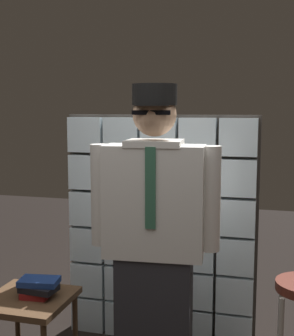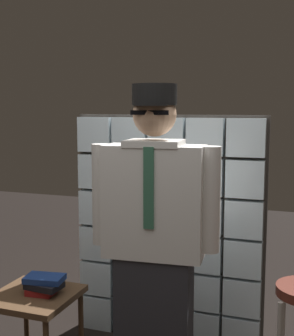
# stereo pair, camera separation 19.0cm
# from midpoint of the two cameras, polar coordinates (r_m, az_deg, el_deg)

# --- Properties ---
(glass_block_wall) EXTENTS (1.41, 0.10, 1.69)m
(glass_block_wall) POSITION_cam_midpoint_polar(r_m,az_deg,el_deg) (3.45, -0.15, -7.70)
(glass_block_wall) COLOR silver
(glass_block_wall) RESTS_ON ground
(standing_person) EXTENTS (0.74, 0.33, 1.85)m
(standing_person) POSITION_cam_midpoint_polar(r_m,az_deg,el_deg) (2.68, -1.17, -9.09)
(standing_person) COLOR #28282D
(standing_person) RESTS_ON ground
(side_table) EXTENTS (0.52, 0.52, 0.52)m
(side_table) POSITION_cam_midpoint_polar(r_m,az_deg,el_deg) (3.24, -15.88, -15.98)
(side_table) COLOR #513823
(side_table) RESTS_ON ground
(book_stack) EXTENTS (0.27, 0.20, 0.12)m
(book_stack) POSITION_cam_midpoint_polar(r_m,az_deg,el_deg) (3.17, -14.80, -13.84)
(book_stack) COLOR maroon
(book_stack) RESTS_ON side_table
(coffee_mug) EXTENTS (0.13, 0.08, 0.09)m
(coffee_mug) POSITION_cam_midpoint_polar(r_m,az_deg,el_deg) (3.21, -14.66, -13.91)
(coffee_mug) COLOR black
(coffee_mug) RESTS_ON side_table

